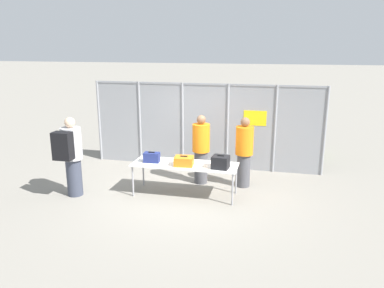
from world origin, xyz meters
name	(u,v)px	position (x,y,z in m)	size (l,w,h in m)	color
ground_plane	(186,195)	(0.00, 0.00, 0.00)	(120.00, 120.00, 0.00)	gray
fence_section	(205,124)	(0.01, 2.15, 1.22)	(6.36, 0.07, 2.34)	gray
inspection_table	(185,166)	(-0.04, 0.05, 0.69)	(2.37, 0.80, 0.74)	silver
suitcase_navy	(152,157)	(-0.81, 0.02, 0.85)	(0.37, 0.23, 0.25)	navy
suitcase_orange	(184,161)	(-0.03, -0.06, 0.84)	(0.44, 0.37, 0.23)	orange
suitcase_black	(221,162)	(0.79, -0.06, 0.88)	(0.38, 0.36, 0.30)	black
traveler_hooded	(71,154)	(-2.48, -0.59, 0.99)	(0.45, 0.69, 1.81)	#383D4C
security_worker_near	(201,148)	(0.16, 0.89, 0.88)	(0.42, 0.42, 1.71)	#4C4C51
security_worker_far	(244,151)	(1.21, 0.89, 0.88)	(0.42, 0.42, 1.70)	#4C4C51
utility_trailer	(260,138)	(1.44, 4.17, 0.41)	(4.29, 2.20, 0.70)	#4C6B47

